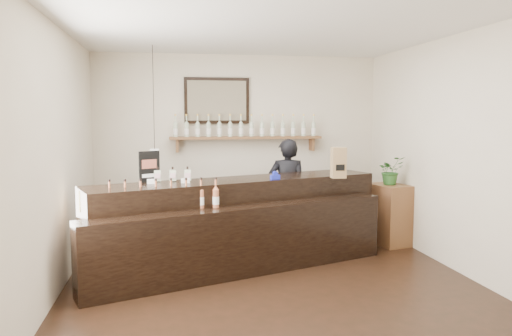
{
  "coord_description": "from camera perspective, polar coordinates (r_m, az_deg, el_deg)",
  "views": [
    {
      "loc": [
        -1.1,
        -5.41,
        1.84
      ],
      "look_at": [
        -0.03,
        0.7,
        1.19
      ],
      "focal_mm": 35.0,
      "sensor_mm": 36.0,
      "label": 1
    }
  ],
  "objects": [
    {
      "name": "ground",
      "position": [
        5.82,
        1.54,
        -12.49
      ],
      "size": [
        5.0,
        5.0,
        0.0
      ],
      "primitive_type": "plane",
      "color": "black",
      "rests_on": "ground"
    },
    {
      "name": "room_shell",
      "position": [
        5.52,
        1.59,
        4.53
      ],
      "size": [
        5.0,
        5.0,
        5.0
      ],
      "color": "beige",
      "rests_on": "ground"
    },
    {
      "name": "back_wall_decor",
      "position": [
        7.84,
        -2.87,
        5.31
      ],
      "size": [
        2.66,
        0.96,
        1.69
      ],
      "color": "brown",
      "rests_on": "ground"
    },
    {
      "name": "counter",
      "position": [
        6.18,
        -1.85,
        -6.61
      ],
      "size": [
        3.79,
        2.23,
        1.23
      ],
      "color": "black",
      "rests_on": "ground"
    },
    {
      "name": "promo_sign",
      "position": [
        6.05,
        -12.09,
        0.16
      ],
      "size": [
        0.24,
        0.15,
        0.37
      ],
      "color": "black",
      "rests_on": "counter"
    },
    {
      "name": "paper_bag",
      "position": [
        6.4,
        9.41,
        0.6
      ],
      "size": [
        0.19,
        0.15,
        0.39
      ],
      "color": "olive",
      "rests_on": "counter"
    },
    {
      "name": "tape_dispenser",
      "position": [
        6.2,
        2.2,
        -0.94
      ],
      "size": [
        0.13,
        0.08,
        0.1
      ],
      "color": "#1925B5",
      "rests_on": "counter"
    },
    {
      "name": "side_cabinet",
      "position": [
        7.44,
        15.0,
        -5.15
      ],
      "size": [
        0.56,
        0.68,
        0.87
      ],
      "color": "brown",
      "rests_on": "ground"
    },
    {
      "name": "potted_plant",
      "position": [
        7.34,
        15.13,
        -0.28
      ],
      "size": [
        0.42,
        0.38,
        0.4
      ],
      "primitive_type": "imported",
      "rotation": [
        0.0,
        0.0,
        0.21
      ],
      "color": "#295D25",
      "rests_on": "side_cabinet"
    },
    {
      "name": "shopkeeper",
      "position": [
        7.22,
        3.59,
        -1.87
      ],
      "size": [
        0.69,
        0.52,
        1.71
      ],
      "primitive_type": "imported",
      "rotation": [
        0.0,
        0.0,
        2.95
      ],
      "color": "black",
      "rests_on": "ground"
    }
  ]
}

